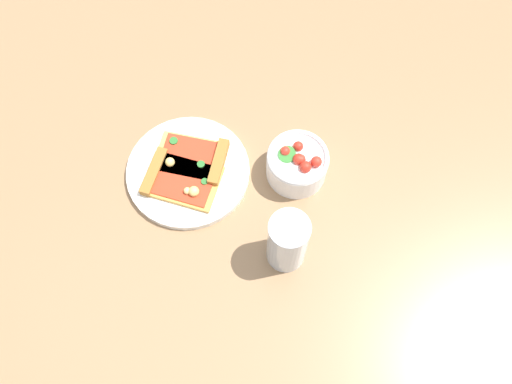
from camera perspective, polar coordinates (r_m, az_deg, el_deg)
ground_plane at (r=1.00m, az=-7.19°, el=-0.54°), size 2.40×2.40×0.00m
plate at (r=1.01m, az=-7.26°, el=2.19°), size 0.23×0.23×0.01m
pizza_slice_near at (r=1.01m, az=-6.42°, el=3.51°), size 0.16×0.15×0.02m
pizza_slice_far at (r=0.99m, az=-8.34°, el=1.35°), size 0.16×0.16×0.03m
salad_bowl at (r=0.98m, az=4.44°, el=3.04°), size 0.11×0.11×0.08m
soda_glass at (r=0.89m, az=3.38°, el=-5.44°), size 0.07×0.07×0.14m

